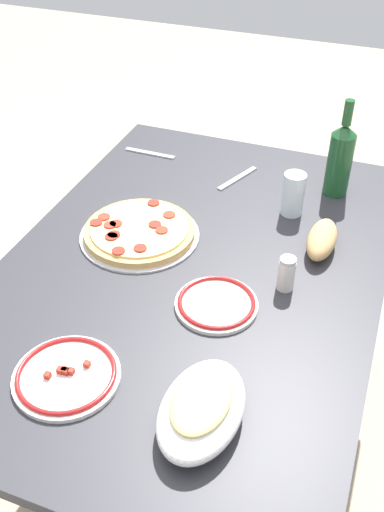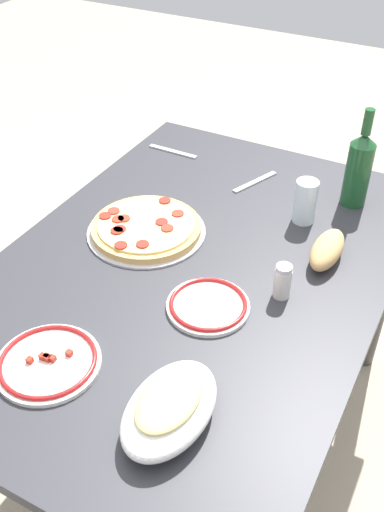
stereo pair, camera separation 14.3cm
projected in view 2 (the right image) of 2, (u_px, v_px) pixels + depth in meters
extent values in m
plane|color=tan|center=(192.00, 441.00, 1.90)|extent=(8.00, 8.00, 0.00)
cube|color=#2D2D33|center=(192.00, 270.00, 1.46)|extent=(1.33, 0.91, 0.03)
cylinder|color=#33302D|center=(382.00, 288.00, 1.96)|extent=(0.07, 0.07, 0.71)
cylinder|color=#33302D|center=(175.00, 224.00, 2.25)|extent=(0.07, 0.07, 0.71)
cylinder|color=#B7B7BC|center=(146.00, 232.00, 1.55)|extent=(0.31, 0.31, 0.01)
cylinder|color=tan|center=(146.00, 228.00, 1.55)|extent=(0.29, 0.29, 0.02)
cylinder|color=#EACC75|center=(146.00, 224.00, 1.54)|extent=(0.25, 0.25, 0.01)
cylinder|color=maroon|center=(143.00, 244.00, 1.46)|extent=(0.03, 0.03, 0.00)
cylinder|color=maroon|center=(165.00, 201.00, 1.62)|extent=(0.03, 0.03, 0.00)
cylinder|color=maroon|center=(105.00, 216.00, 1.56)|extent=(0.03, 0.03, 0.00)
cylinder|color=maroon|center=(117.00, 230.00, 1.51)|extent=(0.03, 0.03, 0.00)
cylinder|color=#B22D1E|center=(124.00, 218.00, 1.55)|extent=(0.03, 0.03, 0.00)
cylinder|color=maroon|center=(121.00, 245.00, 1.46)|extent=(0.03, 0.03, 0.00)
cylinder|color=#B22D1E|center=(114.00, 211.00, 1.58)|extent=(0.03, 0.03, 0.00)
cylinder|color=#B22D1E|center=(118.00, 219.00, 1.55)|extent=(0.03, 0.03, 0.00)
cylinder|color=maroon|center=(162.00, 222.00, 1.54)|extent=(0.03, 0.03, 0.00)
cylinder|color=maroon|center=(120.00, 229.00, 1.51)|extent=(0.03, 0.03, 0.00)
cylinder|color=#B22D1E|center=(178.00, 213.00, 1.57)|extent=(0.03, 0.03, 0.00)
cylinder|color=#B22D1E|center=(167.00, 228.00, 1.52)|extent=(0.03, 0.03, 0.00)
ellipsoid|color=white|center=(170.00, 409.00, 1.07)|extent=(0.24, 0.15, 0.07)
ellipsoid|color=#AD2819|center=(170.00, 404.00, 1.06)|extent=(0.20, 0.12, 0.03)
ellipsoid|color=#EACC75|center=(169.00, 398.00, 1.05)|extent=(0.17, 0.10, 0.02)
cylinder|color=#194723|center=(357.00, 175.00, 1.61)|extent=(0.07, 0.07, 0.18)
cone|color=#194723|center=(364.00, 139.00, 1.54)|extent=(0.07, 0.07, 0.03)
cylinder|color=#194723|center=(368.00, 122.00, 1.51)|extent=(0.03, 0.03, 0.07)
cylinder|color=silver|center=(305.00, 201.00, 1.56)|extent=(0.06, 0.06, 0.12)
cylinder|color=white|center=(48.00, 363.00, 1.19)|extent=(0.22, 0.22, 0.01)
torus|color=red|center=(48.00, 361.00, 1.19)|extent=(0.20, 0.20, 0.01)
cube|color=#AD2819|center=(30.00, 360.00, 1.18)|extent=(0.01, 0.01, 0.01)
cube|color=#AD2819|center=(43.00, 357.00, 1.19)|extent=(0.01, 0.01, 0.01)
cube|color=#AD2819|center=(48.00, 358.00, 1.19)|extent=(0.01, 0.01, 0.01)
cube|color=#AD2819|center=(69.00, 353.00, 1.20)|extent=(0.01, 0.01, 0.01)
cube|color=#AD2819|center=(47.00, 357.00, 1.19)|extent=(0.01, 0.01, 0.01)
cube|color=#AD2819|center=(53.00, 358.00, 1.19)|extent=(0.01, 0.01, 0.01)
cylinder|color=white|center=(208.00, 306.00, 1.32)|extent=(0.19, 0.19, 0.01)
torus|color=red|center=(208.00, 304.00, 1.32)|extent=(0.18, 0.18, 0.01)
ellipsoid|color=tan|center=(327.00, 250.00, 1.44)|extent=(0.17, 0.07, 0.06)
cylinder|color=silver|center=(282.00, 283.00, 1.34)|extent=(0.04, 0.04, 0.07)
cylinder|color=#B7B7BC|center=(284.00, 269.00, 1.31)|extent=(0.04, 0.04, 0.01)
cube|color=#B7B7BC|center=(255.00, 182.00, 1.75)|extent=(0.16, 0.08, 0.00)
cube|color=#B7B7BC|center=(173.00, 151.00, 1.90)|extent=(0.02, 0.17, 0.00)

